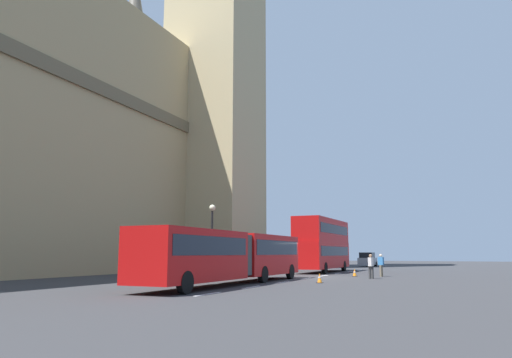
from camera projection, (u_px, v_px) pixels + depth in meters
ground_plane at (312, 278)px, 34.19m from camera, size 160.00×160.00×0.00m
lane_centre_marking at (315, 277)px, 34.87m from camera, size 34.40×0.16×0.01m
articulated_bus at (231, 253)px, 26.98m from camera, size 16.40×2.54×2.90m
double_decker_bus at (323, 243)px, 44.37m from camera, size 10.93×2.54×4.90m
sedan_lead at (368, 260)px, 62.99m from camera, size 4.40×1.86×1.85m
traffic_cone_west at (320, 278)px, 28.05m from camera, size 0.36×0.36×0.58m
traffic_cone_middle at (355, 273)px, 35.95m from camera, size 0.36×0.36×0.58m
street_lamp at (212, 235)px, 34.20m from camera, size 0.44×0.44×5.27m
pedestrian_near_cones at (371, 265)px, 32.64m from camera, size 0.44×0.36×1.69m
pedestrian_by_kerb at (381, 264)px, 35.72m from camera, size 0.35×0.45×1.69m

